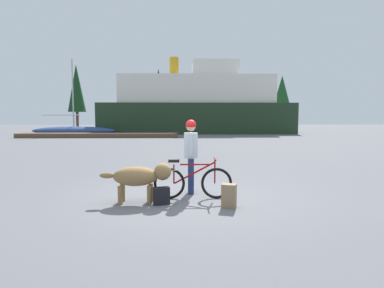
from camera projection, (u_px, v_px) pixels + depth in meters
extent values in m
plane|color=slate|center=(184.00, 197.00, 7.15)|extent=(160.00, 160.00, 0.00)
torus|color=black|center=(216.00, 183.00, 7.01)|extent=(0.69, 0.06, 0.69)
torus|color=black|center=(169.00, 184.00, 6.98)|extent=(0.69, 0.06, 0.69)
cube|color=maroon|center=(195.00, 164.00, 6.96)|extent=(0.66, 0.03, 0.03)
cube|color=maroon|center=(194.00, 173.00, 6.97)|extent=(0.89, 0.03, 0.49)
cylinder|color=maroon|center=(174.00, 174.00, 6.96)|extent=(0.03, 0.03, 0.42)
cylinder|color=maroon|center=(215.00, 172.00, 6.98)|extent=(0.03, 0.03, 0.52)
cube|color=black|center=(174.00, 161.00, 6.94)|extent=(0.24, 0.10, 0.06)
cylinder|color=maroon|center=(215.00, 159.00, 6.96)|extent=(0.03, 0.44, 0.03)
cube|color=slate|center=(168.00, 170.00, 6.95)|extent=(0.36, 0.14, 0.02)
cylinder|color=navy|center=(191.00, 175.00, 7.63)|extent=(0.14, 0.14, 0.84)
cylinder|color=navy|center=(191.00, 176.00, 7.41)|extent=(0.14, 0.14, 0.84)
cylinder|color=silver|center=(191.00, 145.00, 7.46)|extent=(0.32, 0.32, 0.59)
cylinder|color=silver|center=(191.00, 143.00, 7.68)|extent=(0.09, 0.09, 0.52)
cylinder|color=silver|center=(191.00, 145.00, 7.24)|extent=(0.09, 0.09, 0.52)
sphere|color=tan|center=(191.00, 126.00, 7.43)|extent=(0.23, 0.23, 0.23)
sphere|color=red|center=(191.00, 125.00, 7.42)|extent=(0.25, 0.25, 0.25)
ellipsoid|color=olive|center=(135.00, 176.00, 6.66)|extent=(0.94, 0.48, 0.41)
sphere|color=olive|center=(162.00, 172.00, 6.66)|extent=(0.36, 0.36, 0.36)
ellipsoid|color=olive|center=(107.00, 175.00, 6.64)|extent=(0.32, 0.12, 0.12)
cylinder|color=olive|center=(151.00, 192.00, 6.83)|extent=(0.10, 0.10, 0.38)
cylinder|color=olive|center=(149.00, 195.00, 6.56)|extent=(0.10, 0.10, 0.38)
cylinder|color=olive|center=(122.00, 192.00, 6.81)|extent=(0.10, 0.10, 0.38)
cylinder|color=olive|center=(120.00, 195.00, 6.55)|extent=(0.10, 0.10, 0.38)
cube|color=#8C7251|center=(229.00, 196.00, 6.33)|extent=(0.33, 0.28, 0.47)
cube|color=black|center=(161.00, 196.00, 6.55)|extent=(0.36, 0.27, 0.36)
cube|color=brown|center=(99.00, 135.00, 29.36)|extent=(14.47, 2.10, 0.40)
cube|color=#1E331E|center=(196.00, 118.00, 38.93)|extent=(22.10, 8.86, 3.45)
cube|color=silver|center=(196.00, 91.00, 38.66)|extent=(17.68, 7.44, 3.20)
cube|color=silver|center=(214.00, 70.00, 38.51)|extent=(5.30, 5.31, 1.80)
cylinder|color=#BF8C19|center=(174.00, 68.00, 38.36)|extent=(1.10, 1.10, 2.40)
ellipsoid|color=navy|center=(74.00, 131.00, 33.30)|extent=(8.67, 2.43, 0.90)
cylinder|color=#B2B2B7|center=(73.00, 93.00, 32.98)|extent=(0.14, 0.14, 6.94)
cylinder|color=#B2B2B7|center=(61.00, 115.00, 33.13)|extent=(3.90, 0.10, 0.10)
cylinder|color=#4C331E|center=(77.00, 120.00, 54.13)|extent=(0.45, 0.45, 2.85)
cone|color=#143819|center=(76.00, 88.00, 53.69)|extent=(2.96, 2.96, 7.94)
cylinder|color=#4C331E|center=(159.00, 119.00, 57.46)|extent=(0.33, 0.33, 3.13)
cone|color=#143819|center=(159.00, 90.00, 57.04)|extent=(3.14, 3.14, 7.40)
cylinder|color=#4C331E|center=(281.00, 121.00, 57.89)|extent=(0.45, 0.45, 2.61)
cone|color=#19471E|center=(282.00, 95.00, 57.50)|extent=(3.72, 3.72, 6.82)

